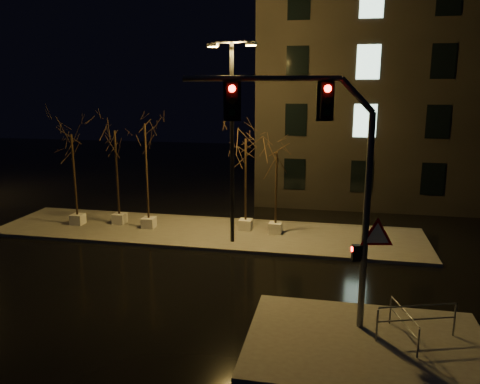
# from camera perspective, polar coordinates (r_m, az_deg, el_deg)

# --- Properties ---
(ground) EXTENTS (90.00, 90.00, 0.00)m
(ground) POSITION_cam_1_polar(r_m,az_deg,el_deg) (19.02, -9.07, -10.42)
(ground) COLOR black
(ground) RESTS_ON ground
(median) EXTENTS (22.00, 5.00, 0.15)m
(median) POSITION_cam_1_polar(r_m,az_deg,el_deg) (24.34, -4.15, -4.90)
(median) COLOR #4E4B45
(median) RESTS_ON ground
(sidewalk_corner) EXTENTS (7.00, 5.00, 0.15)m
(sidewalk_corner) POSITION_cam_1_polar(r_m,az_deg,el_deg) (14.83, 15.18, -17.45)
(sidewalk_corner) COLOR #4E4B45
(sidewalk_corner) RESTS_ON ground
(building) EXTENTS (25.00, 12.00, 15.00)m
(building) POSITION_cam_1_polar(r_m,az_deg,el_deg) (35.18, 24.62, 11.69)
(building) COLOR black
(building) RESTS_ON ground
(tree_0) EXTENTS (1.80, 1.80, 4.99)m
(tree_0) POSITION_cam_1_polar(r_m,az_deg,el_deg) (26.12, -19.72, 4.28)
(tree_0) COLOR beige
(tree_0) RESTS_ON median
(tree_1) EXTENTS (1.80, 1.80, 5.18)m
(tree_1) POSITION_cam_1_polar(r_m,az_deg,el_deg) (25.58, -14.92, 4.77)
(tree_1) COLOR beige
(tree_1) RESTS_ON median
(tree_2) EXTENTS (1.80, 1.80, 5.62)m
(tree_2) POSITION_cam_1_polar(r_m,az_deg,el_deg) (24.36, -11.45, 5.36)
(tree_2) COLOR beige
(tree_2) RESTS_ON median
(tree_3) EXTENTS (1.80, 1.80, 4.87)m
(tree_3) POSITION_cam_1_polar(r_m,az_deg,el_deg) (23.61, 0.70, 3.99)
(tree_3) COLOR beige
(tree_3) RESTS_ON median
(tree_4) EXTENTS (1.80, 1.80, 4.27)m
(tree_4) POSITION_cam_1_polar(r_m,az_deg,el_deg) (23.17, 4.46, 2.65)
(tree_4) COLOR beige
(tree_4) RESTS_ON median
(traffic_signal_mast) EXTENTS (6.10, 1.28, 7.57)m
(traffic_signal_mast) POSITION_cam_1_polar(r_m,az_deg,el_deg) (13.68, 10.53, 2.83)
(traffic_signal_mast) COLOR #595C61
(traffic_signal_mast) RESTS_ON sidewalk_corner
(streetlight_main) EXTENTS (2.30, 0.73, 9.24)m
(streetlight_main) POSITION_cam_1_polar(r_m,az_deg,el_deg) (21.55, -0.99, 7.53)
(streetlight_main) COLOR black
(streetlight_main) RESTS_ON median
(guard_rail_a) EXTENTS (2.33, 0.82, 1.06)m
(guard_rail_a) POSITION_cam_1_polar(r_m,az_deg,el_deg) (15.08, 20.74, -14.02)
(guard_rail_a) COLOR #595C61
(guard_rail_a) RESTS_ON sidewalk_corner
(guard_rail_b) EXTENTS (0.58, 1.90, 0.93)m
(guard_rail_b) POSITION_cam_1_polar(r_m,az_deg,el_deg) (14.92, 19.35, -14.59)
(guard_rail_b) COLOR #595C61
(guard_rail_b) RESTS_ON sidewalk_corner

